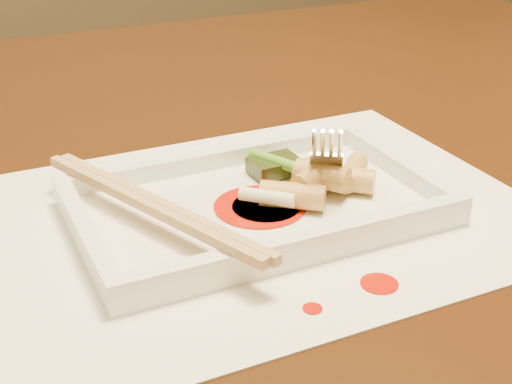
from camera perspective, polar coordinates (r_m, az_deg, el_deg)
name	(u,v)px	position (r m, az deg, el deg)	size (l,w,h in m)	color
table	(187,240)	(0.69, -5.51, -3.86)	(1.40, 0.90, 0.75)	black
placemat	(256,215)	(0.52, 0.00, -1.84)	(0.40, 0.30, 0.00)	white
sauce_splatter_a	(379,284)	(0.45, 9.84, -7.24)	(0.02, 0.02, 0.00)	#B91505
sauce_splatter_b	(313,309)	(0.42, 4.55, -9.28)	(0.01, 0.01, 0.00)	#B91505
plate_base	(256,209)	(0.52, 0.00, -1.38)	(0.26, 0.16, 0.01)	white
plate_rim_far	(217,158)	(0.58, -3.15, 2.72)	(0.26, 0.01, 0.01)	white
plate_rim_near	(305,243)	(0.46, 3.97, -4.10)	(0.26, 0.01, 0.01)	white
plate_rim_left	(85,232)	(0.48, -13.50, -3.15)	(0.01, 0.14, 0.01)	white
plate_rim_right	(398,165)	(0.57, 11.29, 2.10)	(0.01, 0.14, 0.01)	white
veg_piece	(275,166)	(0.56, 1.49, 2.12)	(0.04, 0.03, 0.01)	black
scallion_white	(267,197)	(0.50, 0.89, -0.40)	(0.01, 0.01, 0.04)	#EAEACC
scallion_green	(295,167)	(0.54, 3.10, 1.98)	(0.01, 0.01, 0.09)	#3D8D16
chopstick_a	(146,205)	(0.48, -8.81, -1.06)	(0.01, 0.22, 0.01)	tan
chopstick_b	(157,203)	(0.49, -7.91, -0.88)	(0.01, 0.22, 0.01)	tan
fork	(331,87)	(0.53, 6.04, 8.38)	(0.09, 0.10, 0.14)	silver
sauce_blob_0	(263,206)	(0.51, 0.54, -1.12)	(0.04, 0.04, 0.00)	#B91505
sauce_blob_1	(266,207)	(0.51, 0.81, -1.20)	(0.05, 0.05, 0.00)	#B91505
sauce_blob_2	(260,206)	(0.51, 0.32, -1.16)	(0.07, 0.07, 0.00)	#B91505
rice_cake_0	(309,182)	(0.53, 4.29, 0.83)	(0.02, 0.02, 0.05)	tan
rice_cake_1	(292,196)	(0.51, 2.94, -0.28)	(0.02, 0.02, 0.05)	tan
rice_cake_2	(314,177)	(0.52, 4.68, 1.18)	(0.02, 0.02, 0.04)	tan
rice_cake_3	(306,182)	(0.53, 4.03, 0.84)	(0.02, 0.02, 0.05)	tan
rice_cake_4	(352,173)	(0.55, 7.66, 1.56)	(0.02, 0.02, 0.04)	tan
rice_cake_5	(322,176)	(0.52, 5.28, 1.31)	(0.02, 0.02, 0.04)	tan
rice_cake_6	(344,179)	(0.54, 7.05, 1.06)	(0.02, 0.02, 0.05)	tan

